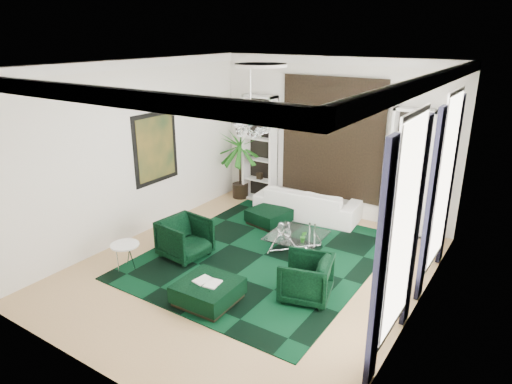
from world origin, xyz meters
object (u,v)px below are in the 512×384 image
Objects in this scene: coffee_table at (296,243)px; armchair_right at (306,278)px; armchair_left at (185,238)px; ottoman_front at (208,292)px; palm at (240,156)px; ottoman_side at (269,217)px; sofa at (307,203)px; side_table at (126,257)px.

armchair_right is at bearing -56.52° from coffee_table.
ottoman_front is (1.42, -1.05, -0.21)m from armchair_left.
coffee_table is at bearing -35.75° from palm.
coffee_table is at bearing -36.21° from ottoman_side.
ottoman_front reaches higher than coffee_table.
ottoman_side is at bearing 53.22° from sofa.
ottoman_side is 3.53m from side_table.
coffee_table is at bearing -161.32° from armchair_right.
ottoman_side is 0.35× the size of palm.
coffee_table is 1.51m from ottoman_side.
armchair_right reaches higher than sofa.
ottoman_side is 0.88× the size of ottoman_front.
armchair_right is at bearing -47.15° from ottoman_side.
armchair_right is at bearing 16.55° from side_table.
armchair_right is 1.76m from coffee_table.
armchair_right is 3.21m from ottoman_side.
armchair_right reaches higher than ottoman_front.
armchair_left is 2.73m from armchair_right.
armchair_right is 1.66m from ottoman_front.
armchair_left is 0.38× the size of palm.
armchair_right is 0.89× the size of ottoman_front.
side_table is (-1.68, -4.24, -0.11)m from sofa.
sofa is at bearing 68.35° from side_table.
palm is (-3.82, 3.52, 0.80)m from armchair_right.
sofa reaches higher than ottoman_side.
palm reaches higher than coffee_table.
ottoman_side is at bearing 71.19° from side_table.
sofa is 2.34m from palm.
sofa is at bearing 94.49° from ottoman_front.
side_table is at bearing -108.81° from ottoman_side.
armchair_left is 3.73m from palm.
palm reaches higher than armchair_right.
side_table is (-2.02, 0.03, 0.07)m from ottoman_front.
palm is at bearing -147.44° from armchair_right.
sofa is 4.28m from ottoman_front.
ottoman_side is (-0.55, -0.90, -0.18)m from sofa.
palm is at bearing 144.59° from ottoman_side.
palm is at bearing 22.91° from armchair_left.
armchair_left reaches higher than side_table.
armchair_left is 2.39m from ottoman_side.
armchair_left is 1.07× the size of ottoman_side.
side_table is (-2.35, -2.45, 0.07)m from coffee_table.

